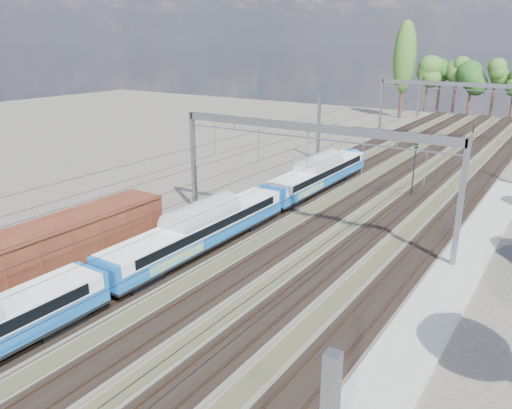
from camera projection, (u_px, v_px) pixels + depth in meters
The scene contains 8 objects.
track_bed at pixel (372, 189), 52.30m from camera, with size 21.00×130.00×0.34m.
platform at pixel (416, 336), 26.18m from camera, with size 3.00×70.00×0.30m, color gray.
catenary at pixel (404, 120), 56.25m from camera, with size 25.65×130.00×9.00m.
poplar at pixel (405, 57), 98.24m from camera, with size 4.40×4.40×19.04m.
emu_train at pixel (198, 226), 35.82m from camera, with size 2.66×56.41×3.89m.
freight_boxcar at pixel (59, 248), 31.59m from camera, with size 3.23×15.58×4.02m.
worker at pixel (474, 130), 83.61m from camera, with size 0.57×0.37×1.56m, color black.
signal_near at pixel (415, 162), 49.31m from camera, with size 0.37×0.33×5.65m.
Camera 1 is at (17.49, -3.60, 14.89)m, focal length 35.00 mm.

